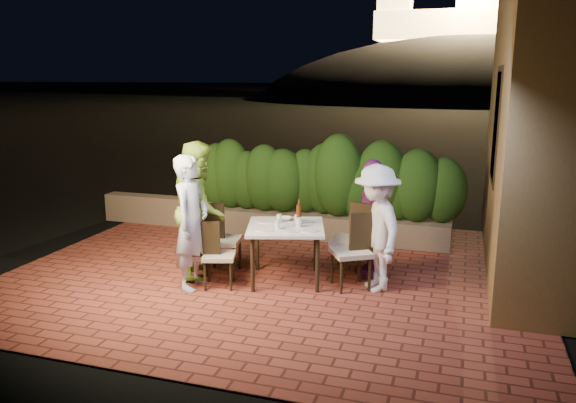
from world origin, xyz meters
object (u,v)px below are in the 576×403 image
at_px(bowl, 285,219).
at_px(chair_left_front, 219,254).
at_px(chair_right_back, 351,239).
at_px(chair_right_front, 351,251).
at_px(beer_bottle, 299,212).
at_px(diner_green, 200,209).
at_px(chair_left_back, 223,238).
at_px(diner_white, 376,228).
at_px(dining_table, 286,253).
at_px(diner_blue, 192,222).
at_px(diner_purple, 372,218).
at_px(parapet_lamp, 196,195).

xyz_separation_m(bowl, chair_left_front, (-0.65, -0.71, -0.34)).
bearing_deg(chair_right_back, chair_right_front, 109.13).
bearing_deg(beer_bottle, bowl, 146.58).
bearing_deg(chair_right_back, diner_green, 23.56).
xyz_separation_m(chair_left_back, diner_white, (2.07, 0.03, 0.31)).
height_order(dining_table, bowl, bowl).
xyz_separation_m(chair_right_front, diner_blue, (-1.91, -0.59, 0.36)).
height_order(dining_table, chair_left_front, chair_left_front).
bearing_deg(diner_green, diner_purple, -93.94).
xyz_separation_m(bowl, diner_blue, (-0.96, -0.83, 0.08)).
distance_m(chair_left_back, diner_green, 0.51).
bearing_deg(chair_right_back, diner_purple, -147.42).
xyz_separation_m(dining_table, chair_left_back, (-0.90, 0.03, 0.11)).
relative_size(chair_left_front, diner_white, 0.54).
height_order(dining_table, chair_right_front, chair_right_front).
height_order(dining_table, diner_purple, diner_purple).
bearing_deg(chair_left_back, diner_white, -9.12).
bearing_deg(dining_table, diner_purple, 29.04).
bearing_deg(chair_left_back, parapet_lamp, 114.98).
bearing_deg(dining_table, diner_blue, -151.39).
xyz_separation_m(dining_table, diner_green, (-1.18, -0.09, 0.53)).
distance_m(diner_blue, diner_green, 0.51).
bearing_deg(diner_blue, dining_table, -60.96).
bearing_deg(chair_left_back, diner_purple, 5.76).
bearing_deg(diner_purple, chair_right_front, -42.45).
relative_size(chair_right_back, diner_green, 0.56).
bearing_deg(diner_blue, beer_bottle, -60.37).
xyz_separation_m(bowl, chair_right_front, (0.96, -0.24, -0.28)).
relative_size(diner_purple, parapet_lamp, 11.35).
bearing_deg(dining_table, diner_green, -175.80).
bearing_deg(chair_left_front, chair_right_back, 13.78).
height_order(chair_right_back, parapet_lamp, chair_right_back).
xyz_separation_m(chair_left_front, diner_purple, (1.77, 1.02, 0.37)).
height_order(chair_left_front, diner_green, diner_green).
bearing_deg(diner_white, bowl, -129.78).
relative_size(beer_bottle, diner_blue, 0.20).
relative_size(beer_bottle, chair_right_back, 0.33).
bearing_deg(dining_table, parapet_lamp, 138.11).
bearing_deg(diner_purple, chair_right_back, -91.54).
bearing_deg(diner_white, parapet_lamp, -150.94).
height_order(dining_table, beer_bottle, beer_bottle).
distance_m(chair_left_back, diner_white, 2.09).
xyz_separation_m(chair_left_back, diner_purple, (1.92, 0.54, 0.30)).
xyz_separation_m(bowl, diner_white, (1.26, -0.20, 0.03)).
height_order(bowl, diner_blue, diner_blue).
height_order(chair_left_back, chair_right_front, same).
bearing_deg(bowl, diner_purple, 15.37).
bearing_deg(diner_green, diner_white, -107.01).
relative_size(beer_bottle, parapet_lamp, 2.42).
bearing_deg(beer_bottle, chair_left_front, -148.44).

